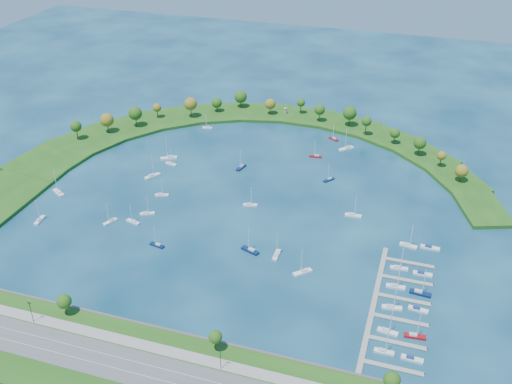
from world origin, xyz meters
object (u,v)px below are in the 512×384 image
(moored_boat_16, at_px, (169,158))
(moored_boat_8, at_px, (353,215))
(moored_boat_10, at_px, (152,176))
(docked_boat_5, at_px, (418,309))
(moored_boat_4, at_px, (241,167))
(docked_boat_3, at_px, (415,336))
(moored_boat_17, at_px, (207,127))
(docked_boat_9, at_px, (422,274))
(moored_boat_0, at_px, (250,204))
(moored_boat_1, at_px, (162,194))
(moored_boat_6, at_px, (171,163))
(moored_boat_13, at_px, (39,220))
(docked_boat_10, at_px, (408,245))
(docked_boat_7, at_px, (420,292))
(docked_boat_1, at_px, (412,359))
(moored_boat_19, at_px, (157,245))
(docked_boat_11, at_px, (430,248))
(moored_boat_12, at_px, (250,250))
(moored_boat_20, at_px, (147,213))
(harbor_tower, at_px, (285,111))
(moored_boat_14, at_px, (329,179))
(moored_boat_7, at_px, (334,138))
(docked_boat_6, at_px, (396,286))
(docked_boat_4, at_px, (392,307))
(moored_boat_18, at_px, (316,156))
(moored_boat_3, at_px, (110,221))
(moored_boat_9, at_px, (303,272))
(moored_boat_2, at_px, (133,221))
(docked_boat_0, at_px, (384,351))
(moored_boat_15, at_px, (346,148))
(moored_boat_11, at_px, (59,192))
(docked_boat_2, at_px, (388,331))

(moored_boat_16, bearing_deg, moored_boat_8, 137.12)
(moored_boat_10, height_order, docked_boat_5, moored_boat_10)
(moored_boat_4, height_order, docked_boat_3, docked_boat_3)
(moored_boat_17, bearing_deg, docked_boat_9, 131.59)
(moored_boat_17, bearing_deg, moored_boat_0, 113.97)
(moored_boat_1, xyz_separation_m, moored_boat_8, (103.19, 11.45, 0.05))
(moored_boat_6, height_order, moored_boat_13, moored_boat_13)
(docked_boat_3, relative_size, docked_boat_10, 1.01)
(docked_boat_7, bearing_deg, docked_boat_1, -85.28)
(moored_boat_19, relative_size, docked_boat_11, 1.22)
(moored_boat_19, bearing_deg, moored_boat_8, -136.21)
(moored_boat_12, xyz_separation_m, moored_boat_20, (-61.12, 14.30, -0.07))
(harbor_tower, bearing_deg, docked_boat_9, -55.33)
(moored_boat_14, relative_size, moored_boat_16, 0.72)
(moored_boat_7, bearing_deg, moored_boat_0, 105.55)
(moored_boat_16, xyz_separation_m, docked_boat_3, (155.54, -107.96, -0.08))
(docked_boat_6, bearing_deg, docked_boat_11, 67.41)
(moored_boat_8, distance_m, docked_boat_4, 70.22)
(moored_boat_7, relative_size, moored_boat_14, 1.00)
(moored_boat_16, xyz_separation_m, moored_boat_20, (15.56, -60.09, -0.12))
(moored_boat_12, xyz_separation_m, moored_boat_18, (7.88, 104.22, -0.07))
(moored_boat_0, bearing_deg, docked_boat_6, -43.89)
(moored_boat_13, relative_size, moored_boat_14, 1.13)
(moored_boat_3, relative_size, moored_boat_9, 0.85)
(moored_boat_2, height_order, moored_boat_14, moored_boat_2)
(moored_boat_4, height_order, moored_boat_13, moored_boat_4)
(docked_boat_5, bearing_deg, moored_boat_0, 154.44)
(moored_boat_17, bearing_deg, docked_boat_5, 126.19)
(moored_boat_1, height_order, moored_boat_16, moored_boat_16)
(moored_boat_10, height_order, docked_boat_6, moored_boat_10)
(moored_boat_19, bearing_deg, moored_boat_2, -24.21)
(moored_boat_9, relative_size, docked_boat_1, 1.59)
(docked_boat_0, height_order, docked_boat_9, docked_boat_0)
(moored_boat_20, bearing_deg, moored_boat_15, 24.87)
(moored_boat_12, bearing_deg, docked_boat_7, -164.94)
(moored_boat_14, relative_size, docked_boat_11, 1.18)
(moored_boat_7, xyz_separation_m, moored_boat_19, (-57.49, -141.19, 0.01))
(harbor_tower, height_order, moored_boat_12, moored_boat_12)
(moored_boat_12, relative_size, moored_boat_13, 1.12)
(moored_boat_4, xyz_separation_m, docked_boat_3, (109.80, -110.25, 0.01))
(docked_boat_0, height_order, docked_boat_1, docked_boat_0)
(moored_boat_14, height_order, docked_boat_7, docked_boat_7)
(moored_boat_11, relative_size, docked_boat_1, 1.65)
(harbor_tower, distance_m, moored_boat_16, 98.60)
(moored_boat_6, xyz_separation_m, moored_boat_17, (1.49, 54.84, -0.02))
(moored_boat_14, height_order, moored_boat_20, moored_boat_20)
(moored_boat_9, xyz_separation_m, docked_boat_2, (40.84, -25.98, -0.04))
(moored_boat_6, relative_size, docked_boat_10, 0.87)
(docked_boat_7, bearing_deg, docked_boat_11, 91.70)
(moored_boat_8, height_order, docked_boat_10, moored_boat_8)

